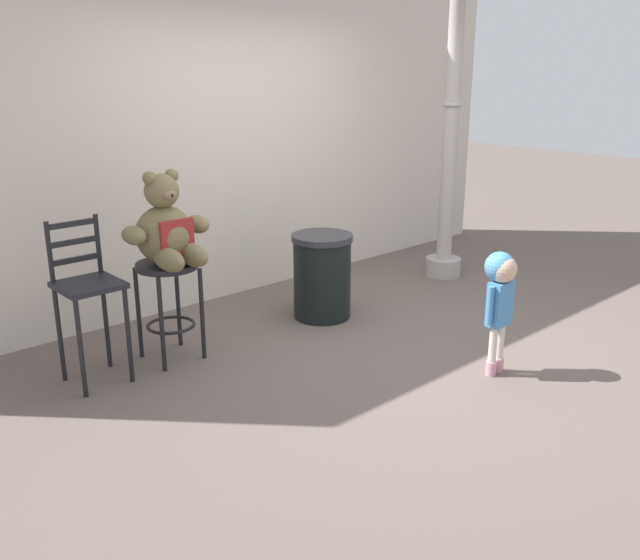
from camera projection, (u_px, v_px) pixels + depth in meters
ground_plane at (380, 346)px, 5.24m from camera, size 24.00×24.00×0.00m
building_wall at (226, 101)px, 6.06m from camera, size 6.82×0.30×3.47m
bar_stool_with_teddy at (168, 289)px, 4.88m from camera, size 0.44×0.44×0.72m
teddy_bear at (167, 231)px, 4.73m from camera, size 0.63×0.57×0.65m
child_walking at (500, 287)px, 4.60m from camera, size 0.27×0.22×0.87m
trash_bin at (322, 276)px, 5.74m from camera, size 0.51×0.51×0.71m
lamppost at (449, 160)px, 6.62m from camera, size 0.35×0.35×2.90m
bar_chair_empty at (88, 292)px, 4.50m from camera, size 0.39×0.39×1.10m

